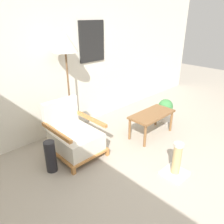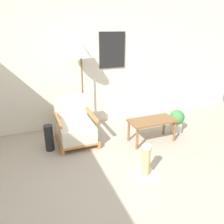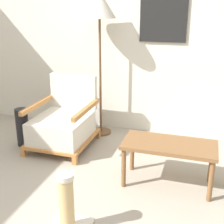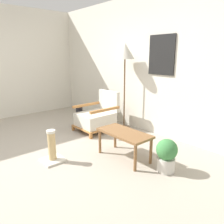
{
  "view_description": "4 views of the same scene",
  "coord_description": "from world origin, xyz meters",
  "px_view_note": "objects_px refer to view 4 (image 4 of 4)",
  "views": [
    {
      "loc": [
        -2.01,
        -0.85,
        2.0
      ],
      "look_at": [
        0.24,
        1.47,
        0.55
      ],
      "focal_mm": 35.0,
      "sensor_mm": 36.0,
      "label": 1
    },
    {
      "loc": [
        -1.13,
        -1.96,
        1.96
      ],
      "look_at": [
        0.24,
        1.47,
        0.55
      ],
      "focal_mm": 35.0,
      "sensor_mm": 36.0,
      "label": 2
    },
    {
      "loc": [
        1.16,
        -1.5,
        1.64
      ],
      "look_at": [
        0.24,
        1.47,
        0.55
      ],
      "focal_mm": 50.0,
      "sensor_mm": 36.0,
      "label": 3
    },
    {
      "loc": [
        3.1,
        -1.05,
        1.55
      ],
      "look_at": [
        0.24,
        1.47,
        0.55
      ],
      "focal_mm": 35.0,
      "sensor_mm": 36.0,
      "label": 4
    }
  ],
  "objects_px": {
    "floor_lamp": "(125,55)",
    "coffee_table": "(124,136)",
    "vase": "(79,116)",
    "potted_plant": "(167,154)",
    "armchair": "(97,117)",
    "scratching_post": "(52,150)"
  },
  "relations": [
    {
      "from": "potted_plant",
      "to": "floor_lamp",
      "type": "bearing_deg",
      "value": 153.41
    },
    {
      "from": "armchair",
      "to": "scratching_post",
      "type": "height_order",
      "value": "armchair"
    },
    {
      "from": "vase",
      "to": "armchair",
      "type": "bearing_deg",
      "value": 15.3
    },
    {
      "from": "coffee_table",
      "to": "potted_plant",
      "type": "xyz_separation_m",
      "value": [
        0.67,
        0.15,
        -0.12
      ]
    },
    {
      "from": "vase",
      "to": "potted_plant",
      "type": "height_order",
      "value": "potted_plant"
    },
    {
      "from": "scratching_post",
      "to": "potted_plant",
      "type": "bearing_deg",
      "value": 38.51
    },
    {
      "from": "armchair",
      "to": "floor_lamp",
      "type": "relative_size",
      "value": 0.45
    },
    {
      "from": "floor_lamp",
      "to": "coffee_table",
      "type": "bearing_deg",
      "value": -44.33
    },
    {
      "from": "armchair",
      "to": "coffee_table",
      "type": "relative_size",
      "value": 0.94
    },
    {
      "from": "armchair",
      "to": "scratching_post",
      "type": "distance_m",
      "value": 1.54
    },
    {
      "from": "coffee_table",
      "to": "potted_plant",
      "type": "height_order",
      "value": "potted_plant"
    },
    {
      "from": "floor_lamp",
      "to": "potted_plant",
      "type": "relative_size",
      "value": 3.84
    },
    {
      "from": "armchair",
      "to": "floor_lamp",
      "type": "xyz_separation_m",
      "value": [
        0.29,
        0.5,
        1.26
      ]
    },
    {
      "from": "potted_plant",
      "to": "scratching_post",
      "type": "distance_m",
      "value": 1.66
    },
    {
      "from": "armchair",
      "to": "coffee_table",
      "type": "height_order",
      "value": "armchair"
    },
    {
      "from": "vase",
      "to": "floor_lamp",
      "type": "bearing_deg",
      "value": 39.13
    },
    {
      "from": "armchair",
      "to": "coffee_table",
      "type": "bearing_deg",
      "value": -20.57
    },
    {
      "from": "vase",
      "to": "potted_plant",
      "type": "relative_size",
      "value": 0.99
    },
    {
      "from": "vase",
      "to": "potted_plant",
      "type": "bearing_deg",
      "value": -4.86
    },
    {
      "from": "armchair",
      "to": "vase",
      "type": "height_order",
      "value": "armchair"
    },
    {
      "from": "potted_plant",
      "to": "scratching_post",
      "type": "height_order",
      "value": "scratching_post"
    },
    {
      "from": "floor_lamp",
      "to": "coffee_table",
      "type": "xyz_separation_m",
      "value": [
        1.01,
        -0.99,
        -1.18
      ]
    }
  ]
}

